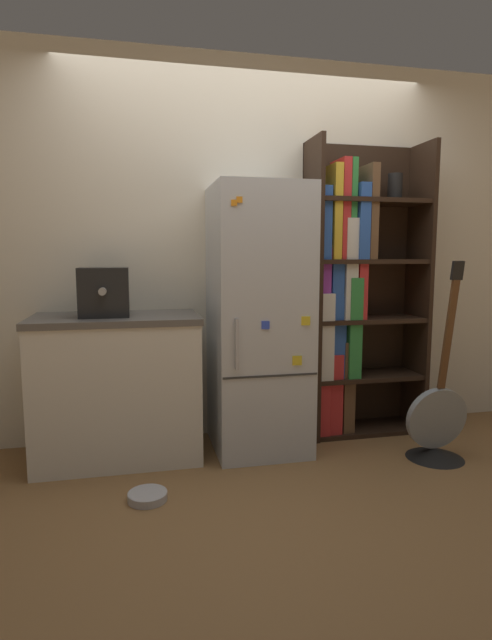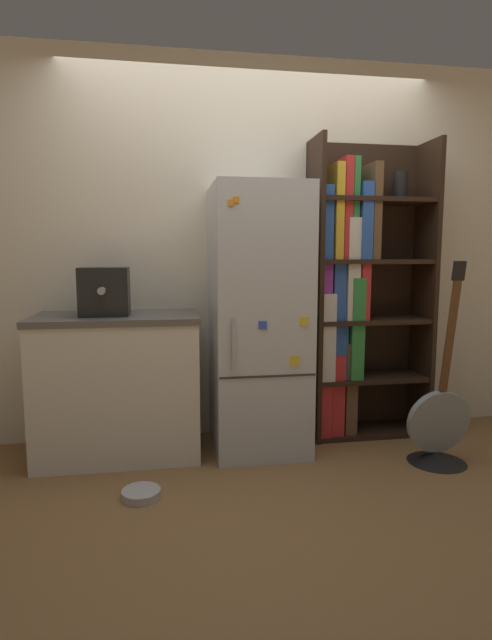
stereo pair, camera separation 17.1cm
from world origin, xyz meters
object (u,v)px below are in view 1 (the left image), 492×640
(espresso_machine, at_px, (104,292))
(guitar, at_px, (436,431))
(refrigerator, at_px, (258,320))
(pet_bowl, at_px, (147,496))
(bookshelf, at_px, (349,297))

(espresso_machine, height_order, guitar, guitar)
(refrigerator, xyz_separation_m, pet_bowl, (-0.74, -0.60, -0.83))
(bookshelf, height_order, guitar, bookshelf)
(refrigerator, relative_size, guitar, 1.38)
(guitar, distance_m, pet_bowl, 1.79)
(refrigerator, relative_size, espresso_machine, 5.54)
(bookshelf, height_order, pet_bowl, bookshelf)
(refrigerator, bearing_deg, pet_bowl, -140.87)
(refrigerator, xyz_separation_m, espresso_machine, (-0.95, -0.00, 0.20))
(espresso_machine, distance_m, pet_bowl, 1.20)
(guitar, bearing_deg, espresso_machine, 167.74)
(bookshelf, distance_m, espresso_machine, 1.66)
(espresso_machine, bearing_deg, pet_bowl, -70.17)
(refrigerator, bearing_deg, espresso_machine, -179.77)
(espresso_machine, bearing_deg, refrigerator, 0.23)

